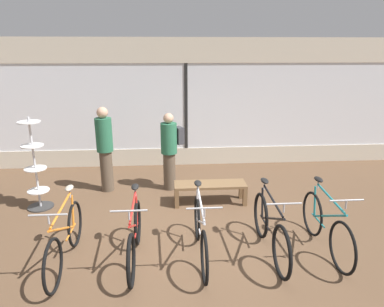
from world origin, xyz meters
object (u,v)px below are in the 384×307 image
Objects in this scene: bicycle_center at (200,232)px; display_bench at (210,187)px; bicycle_far_right at (326,226)px; bicycle_far_left at (65,239)px; bicycle_left at (135,237)px; customer_by_window at (170,149)px; bicycle_right at (270,229)px; accessory_rack at (36,172)px; customer_near_rack at (105,148)px.

display_bench is at bearing 78.60° from bicycle_center.
display_bench is at bearing 130.41° from bicycle_far_right.
bicycle_left is (0.96, 0.01, -0.01)m from bicycle_far_left.
customer_by_window is at bearing 134.50° from display_bench.
accessory_rack is at bearing 155.05° from bicycle_right.
customer_near_rack is (1.16, 0.76, 0.23)m from accessory_rack.
customer_near_rack is (-0.82, 2.64, 0.57)m from bicycle_left.
display_bench is 0.84× the size of customer_by_window.
bicycle_far_left is at bearing -61.57° from accessory_rack.
bicycle_center is 2.68m from customer_by_window.
bicycle_left is 2.26m from display_bench.
bicycle_left is at bearing -177.99° from bicycle_center.
customer_near_rack reaches higher than accessory_rack.
display_bench is (-0.66, 1.81, -0.06)m from bicycle_right.
bicycle_right reaches higher than bicycle_left.
bicycle_right is 1.92m from display_bench.
bicycle_center reaches higher than bicycle_left.
customer_near_rack is at bearing 159.55° from display_bench.
display_bench is at bearing 54.79° from bicycle_left.
accessory_rack reaches higher than bicycle_center.
bicycle_far_left is 0.98× the size of customer_near_rack.
customer_by_window is at bearing 78.55° from bicycle_left.
customer_by_window is at bearing 16.69° from accessory_rack.
accessory_rack is at bearing 159.34° from bicycle_far_right.
bicycle_right is at bearing 1.25° from bicycle_left.
bicycle_right is at bearing -43.00° from customer_near_rack.
display_bench is 1.23m from customer_by_window.
bicycle_far_left is 2.71m from customer_near_rack.
customer_near_rack is at bearing 123.97° from bicycle_center.
bicycle_far_right is (0.85, 0.03, 0.01)m from bicycle_right.
display_bench is (1.30, 1.85, -0.04)m from bicycle_left.
bicycle_right is 0.98× the size of customer_near_rack.
bicycle_center is 1.03m from bicycle_right.
bicycle_center is 0.98× the size of customer_near_rack.
bicycle_center is (1.90, 0.04, 0.00)m from bicycle_far_left.
bicycle_left is at bearing -72.78° from customer_near_rack.
bicycle_left is 0.99× the size of bicycle_far_right.
bicycle_right is 3.00m from customer_by_window.
bicycle_center is at bearing -179.45° from bicycle_right.
accessory_rack is 1.06× the size of customer_by_window.
bicycle_far_left is at bearing -179.38° from bicycle_left.
bicycle_right is 1.00× the size of accessory_rack.
bicycle_far_right is at bearing -20.66° from accessory_rack.
customer_near_rack is at bearing 86.99° from bicycle_far_left.
customer_near_rack is 1.35m from customer_by_window.
bicycle_far_left is 1.26× the size of display_bench.
accessory_rack is (-4.80, 1.81, 0.32)m from bicycle_far_right.
bicycle_center is 1.88m from bicycle_far_right.
bicycle_right is 4.37m from accessory_rack.
accessory_rack is 2.63m from customer_by_window.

